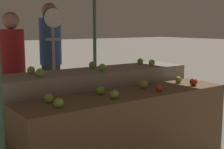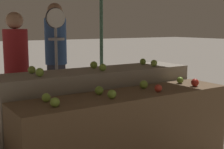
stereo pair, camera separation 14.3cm
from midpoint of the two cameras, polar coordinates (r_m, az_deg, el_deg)
name	(u,v)px [view 2 (the right image)]	position (r m, az deg, el deg)	size (l,w,h in m)	color
display_counter_front	(129,132)	(3.21, 4.34, -10.44)	(2.31, 0.55, 0.80)	brown
display_counter_back	(98,111)	(3.66, -1.39, -6.63)	(2.31, 0.55, 0.97)	gray
apple_front_0	(55,102)	(2.59, -8.84, -5.05)	(0.08, 0.08, 0.08)	#84AD3D
apple_front_1	(112,94)	(2.85, 1.41, -3.63)	(0.08, 0.08, 0.08)	#7AA338
apple_front_2	(158,88)	(3.19, 9.74, -2.50)	(0.08, 0.08, 0.08)	red
apple_front_3	(195,83)	(3.57, 16.04, -1.43)	(0.09, 0.09, 0.09)	#AD281E
apple_front_4	(46,98)	(2.78, -10.50, -4.19)	(0.08, 0.08, 0.08)	#84AD3D
apple_front_5	(99,90)	(3.01, -1.01, -2.94)	(0.09, 0.09, 0.09)	#7AA338
apple_front_6	(144,85)	(3.34, 7.05, -1.84)	(0.09, 0.09, 0.09)	#84AD3D
apple_front_7	(180,80)	(3.71, 13.44, -1.02)	(0.08, 0.08, 0.08)	#7AA338
apple_back_0	(40,72)	(3.13, -11.82, 0.40)	(0.09, 0.09, 0.09)	#84AD3D
apple_back_1	(103,67)	(3.45, -0.52, 1.33)	(0.08, 0.08, 0.08)	#84AD3D
apple_back_2	(154,63)	(3.90, 8.74, 2.08)	(0.08, 0.08, 0.08)	#8EB247
apple_back_3	(32,70)	(3.34, -13.29, 0.84)	(0.08, 0.08, 0.08)	#8EB247
apple_back_4	(94,65)	(3.65, -2.22, 1.76)	(0.09, 0.09, 0.09)	#84AD3D
apple_back_5	(143,62)	(4.05, 6.67, 2.36)	(0.08, 0.08, 0.08)	#7AA338
produce_scale	(56,46)	(3.97, -9.13, 5.17)	(0.26, 0.20, 1.69)	#99999E
person_vendor_at_scale	(17,65)	(4.18, -16.12, 1.59)	(0.33, 0.33, 1.64)	#2D2D38
person_customer_left	(56,51)	(5.14, -9.44, 4.32)	(0.44, 0.44, 1.83)	#2D2D38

